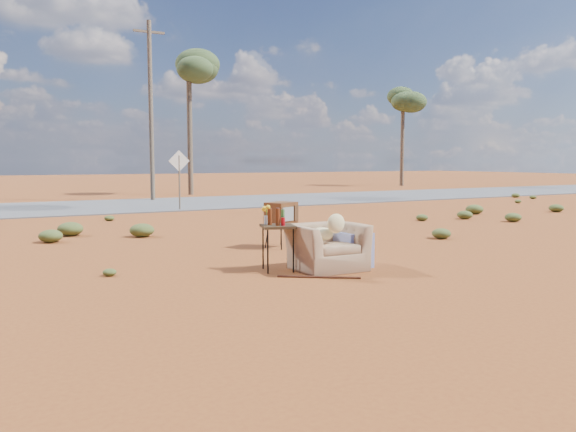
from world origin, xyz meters
TOP-DOWN VIEW (x-y plane):
  - ground at (0.00, 0.00)m, footprint 140.00×140.00m
  - highway at (0.00, 15.00)m, footprint 140.00×7.00m
  - armchair at (0.25, -0.03)m, footprint 1.38×0.87m
  - tv_unit at (0.61, 2.42)m, footprint 0.73×0.67m
  - side_table at (-0.63, 0.29)m, footprint 0.65×0.65m
  - rusty_bar at (-0.33, -0.59)m, footprint 1.08×0.76m
  - road_sign at (1.50, 12.00)m, footprint 0.78×0.06m
  - eucalyptus_center at (5.00, 21.00)m, footprint 3.20×3.20m
  - eucalyptus_right at (22.00, 24.00)m, footprint 3.20×3.20m
  - utility_pole_center at (2.00, 17.50)m, footprint 1.40×0.20m
  - scrub_patch at (-0.82, 4.41)m, footprint 17.49×8.07m

SIDE VIEW (x-z plane):
  - ground at x=0.00m, z-range 0.00..0.00m
  - rusty_bar at x=-0.33m, z-range 0.00..0.03m
  - highway at x=0.00m, z-range 0.00..0.04m
  - scrub_patch at x=-0.82m, z-range -0.03..0.30m
  - armchair at x=0.25m, z-range -0.03..0.98m
  - tv_unit at x=0.61m, z-range 0.23..1.18m
  - side_table at x=-0.63m, z-range 0.25..1.31m
  - road_sign at x=1.50m, z-range 0.41..2.60m
  - utility_pole_center at x=2.00m, z-range 0.15..8.15m
  - eucalyptus_right at x=22.00m, z-range 2.39..9.49m
  - eucalyptus_center at x=5.00m, z-range 2.63..10.23m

